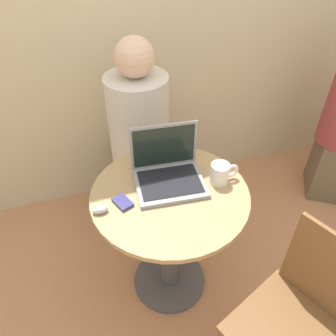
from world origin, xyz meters
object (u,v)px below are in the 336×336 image
chair_empty (299,323)px  cell_phone (123,202)px  person_seated (140,149)px  laptop (168,171)px

chair_empty → cell_phone: bearing=133.7°
cell_phone → person_seated: bearing=70.6°
cell_phone → chair_empty: bearing=-46.3°
laptop → person_seated: 0.61m
laptop → person_seated: size_ratio=0.27×
chair_empty → person_seated: (-0.33, 1.23, 0.06)m
person_seated → cell_phone: bearing=-109.4°
cell_phone → laptop: bearing=21.2°
cell_phone → person_seated: (0.23, 0.64, -0.22)m
person_seated → laptop: bearing=-89.3°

